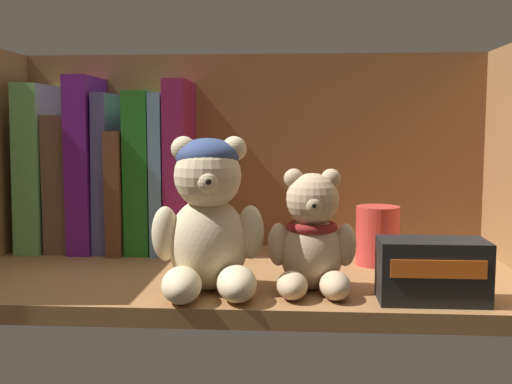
{
  "coord_description": "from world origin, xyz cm",
  "views": [
    {
      "loc": [
        6.72,
        -72.57,
        19.35
      ],
      "look_at": [
        1.72,
        0.0,
        11.58
      ],
      "focal_mm": 43.16,
      "sensor_mm": 36.0,
      "label": 1
    }
  ],
  "objects": [
    {
      "name": "teddy_bear_smaller",
      "position": [
        8.23,
        -8.62,
        7.53
      ],
      "size": [
        9.44,
        9.57,
        12.95
      ],
      "color": "tan",
      "rests_on": "shelf_board"
    },
    {
      "name": "pillar_candle",
      "position": [
        16.74,
        4.58,
        5.7
      ],
      "size": [
        5.45,
        5.45,
        7.39
      ],
      "primitive_type": "cylinder",
      "color": "#C63833",
      "rests_on": "shelf_board"
    },
    {
      "name": "shelf_board",
      "position": [
        0.0,
        0.0,
        1.0
      ],
      "size": [
        65.67,
        31.94,
        2.0
      ],
      "primitive_type": "cube",
      "color": "olive",
      "rests_on": "ground"
    },
    {
      "name": "book_6",
      "position": [
        -12.04,
        12.77,
        12.86
      ],
      "size": [
        1.68,
        12.94,
        21.71
      ],
      "primitive_type": "cube",
      "color": "#608DB7",
      "rests_on": "shelf_board"
    },
    {
      "name": "book_5",
      "position": [
        -14.76,
        12.77,
        13.02
      ],
      "size": [
        3.32,
        12.45,
        22.03
      ],
      "primitive_type": "cube",
      "color": "#216E1F",
      "rests_on": "shelf_board"
    },
    {
      "name": "book_2",
      "position": [
        -22.59,
        12.77,
        14.04
      ],
      "size": [
        3.14,
        13.16,
        24.08
      ],
      "primitive_type": "cube",
      "color": "#621985",
      "rests_on": "shelf_board"
    },
    {
      "name": "book_3",
      "position": [
        -19.83,
        12.77,
        12.91
      ],
      "size": [
        2.32,
        11.67,
        21.85
      ],
      "primitive_type": "cube",
      "rotation": [
        0.0,
        0.02,
        0.0
      ],
      "color": "#595B9F",
      "rests_on": "shelf_board"
    },
    {
      "name": "small_product_box",
      "position": [
        20.05,
        -11.79,
        5.12
      ],
      "size": [
        10.59,
        5.5,
        6.23
      ],
      "color": "black",
      "rests_on": "shelf_board"
    },
    {
      "name": "book_7",
      "position": [
        -9.54,
        12.77,
        13.77
      ],
      "size": [
        2.87,
        13.18,
        23.55
      ],
      "primitive_type": "cube",
      "color": "#831A4C",
      "rests_on": "shelf_board"
    },
    {
      "name": "teddy_bear_larger",
      "position": [
        -2.65,
        -9.52,
        9.75
      ],
      "size": [
        12.12,
        12.56,
        16.35
      ],
      "color": "beige",
      "rests_on": "shelf_board"
    },
    {
      "name": "shelf_back_panel",
      "position": [
        0.0,
        16.57,
        14.81
      ],
      "size": [
        68.07,
        1.2,
        29.61
      ],
      "primitive_type": "cube",
      "color": "brown",
      "rests_on": "ground"
    },
    {
      "name": "book_4",
      "position": [
        -17.64,
        12.77,
        10.35
      ],
      "size": [
        1.99,
        14.29,
        16.7
      ],
      "primitive_type": "cube",
      "color": "brown",
      "rests_on": "shelf_board"
    },
    {
      "name": "book_0",
      "position": [
        -29.57,
        12.77,
        13.53
      ],
      "size": [
        3.88,
        13.0,
        23.11
      ],
      "primitive_type": "cube",
      "rotation": [
        0.0,
        0.02,
        0.0
      ],
      "color": "#69BA67",
      "rests_on": "shelf_board"
    },
    {
      "name": "book_1",
      "position": [
        -25.99,
        12.77,
        11.41
      ],
      "size": [
        3.21,
        11.67,
        18.81
      ],
      "primitive_type": "cube",
      "color": "brown",
      "rests_on": "shelf_board"
    }
  ]
}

